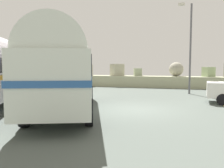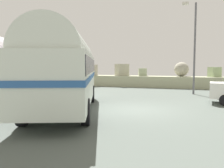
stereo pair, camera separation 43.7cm
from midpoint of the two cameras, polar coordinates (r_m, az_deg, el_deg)
name	(u,v)px [view 1 (the left image)]	position (r m, az deg, el deg)	size (l,w,h in m)	color
ground	(135,110)	(11.23, 4.70, -6.36)	(32.00, 26.00, 0.02)	#505952
breakwater	(159,80)	(22.75, 10.92, 1.01)	(31.36, 2.14, 2.45)	#A5A684
vintage_coach	(65,68)	(10.78, -12.66, 3.99)	(5.34, 8.87, 3.70)	black
lamp_post	(189,44)	(18.05, 17.95, 9.45)	(1.00, 0.59, 6.65)	#5B5B60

